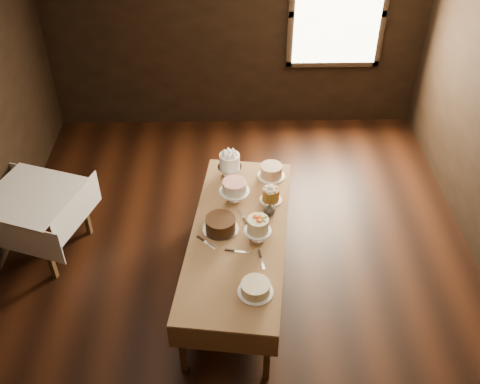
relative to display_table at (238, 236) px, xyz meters
name	(u,v)px	position (x,y,z in m)	size (l,w,h in m)	color
floor	(240,275)	(0.02, 0.09, -0.65)	(5.00, 6.00, 0.01)	black
ceiling	(241,9)	(0.02, 0.09, 2.15)	(5.00, 6.00, 0.01)	beige
wall_back	(235,28)	(0.02, 3.09, 0.75)	(5.00, 0.02, 2.80)	black
window	(338,14)	(1.32, 3.03, 0.95)	(1.10, 0.05, 1.30)	#FFEABF
display_table	(238,236)	(0.00, 0.00, 0.00)	(1.18, 2.36, 0.70)	#3D2712
side_table	(32,201)	(-2.10, 0.56, 0.00)	(1.11, 1.11, 0.73)	#3D2712
cake_meringue	(230,166)	(-0.08, 0.89, 0.17)	(0.30, 0.30, 0.27)	silver
cake_speckled	(271,171)	(0.36, 0.86, 0.12)	(0.29, 0.29, 0.14)	white
cake_lattice	(234,192)	(-0.03, 0.48, 0.15)	(0.30, 0.30, 0.23)	white
cake_caramel	(271,195)	(0.33, 0.46, 0.12)	(0.23, 0.23, 0.14)	white
cake_chocolate	(221,224)	(-0.17, 0.05, 0.12)	(0.39, 0.39, 0.13)	silver
cake_flowers	(258,230)	(0.17, -0.10, 0.16)	(0.26, 0.26, 0.26)	white
cake_cream	(255,288)	(0.13, -0.73, 0.10)	(0.30, 0.30, 0.11)	white
cake_server_a	(243,252)	(0.03, -0.26, 0.05)	(0.24, 0.03, 0.01)	silver
cake_server_b	(262,263)	(0.20, -0.40, 0.05)	(0.24, 0.03, 0.01)	silver
cake_server_c	(241,213)	(0.03, 0.27, 0.05)	(0.24, 0.03, 0.01)	silver
cake_server_d	(268,215)	(0.29, 0.23, 0.05)	(0.24, 0.03, 0.01)	silver
cake_server_e	(210,245)	(-0.27, -0.16, 0.05)	(0.24, 0.03, 0.01)	silver
flower_vase	(269,209)	(0.31, 0.26, 0.11)	(0.12, 0.12, 0.12)	#2D2823
flower_bouquet	(270,195)	(0.31, 0.26, 0.29)	(0.14, 0.14, 0.20)	white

